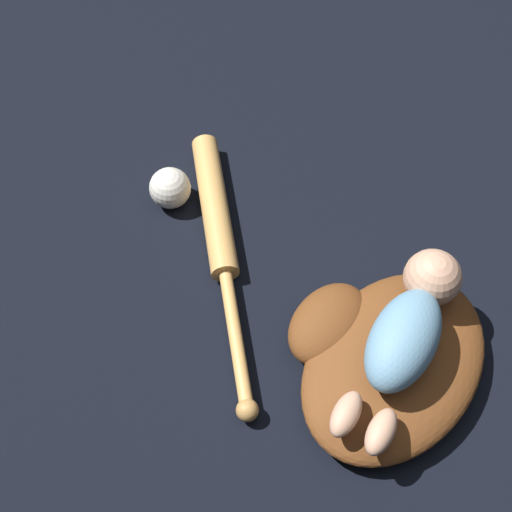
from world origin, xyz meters
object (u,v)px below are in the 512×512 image
object	(u,v)px
baseball_glove	(382,357)
baby_figure	(408,328)
baseball	(170,188)
baseball_bat	(218,230)

from	to	relation	value
baseball_glove	baby_figure	world-z (taller)	baby_figure
baseball	baby_figure	bearing A→B (deg)	-79.01
baseball_bat	baseball	bearing A→B (deg)	98.70
baby_figure	baseball_bat	bearing A→B (deg)	101.73
baby_figure	baseball	xyz separation A→B (m)	(-0.10, 0.49, -0.08)
baseball_glove	baseball_bat	distance (m)	0.37
baseball_glove	baseball	world-z (taller)	baseball
baseball_glove	baby_figure	size ratio (longest dim) A/B	1.25
baby_figure	baseball	bearing A→B (deg)	100.99
baseball_glove	baseball	size ratio (longest dim) A/B	5.41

